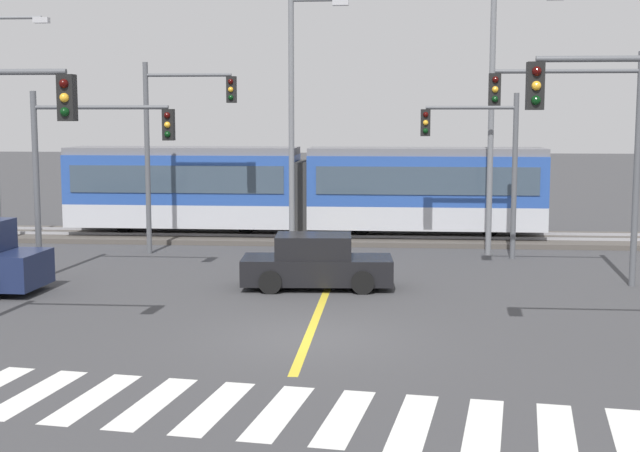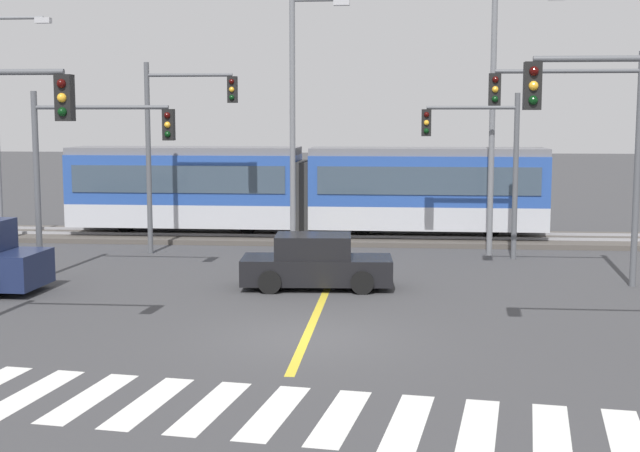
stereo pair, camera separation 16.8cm
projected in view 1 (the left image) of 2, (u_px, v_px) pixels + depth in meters
The scene contains 24 objects.
ground_plane at pixel (308, 338), 19.40m from camera, with size 200.00×200.00×0.00m, color #3D3D3F.
track_bed at pixel (347, 237), 34.90m from camera, with size 120.00×4.00×0.18m, color #4C4742.
rail_near at pixel (346, 236), 34.17m from camera, with size 120.00×0.08×0.10m, color #939399.
rail_far at pixel (348, 232), 35.59m from camera, with size 120.00×0.08×0.10m, color #939399.
light_rail_tram at pixel (303, 187), 34.80m from camera, with size 18.50×2.64×3.43m.
crosswalk_stripe_1 at pixel (35, 394), 15.51m from camera, with size 0.56×2.80×0.01m, color silver.
crosswalk_stripe_2 at pixel (93, 398), 15.27m from camera, with size 0.56×2.80×0.01m, color silver.
crosswalk_stripe_3 at pixel (153, 403), 15.03m from camera, with size 0.56×2.80×0.01m, color silver.
crosswalk_stripe_4 at pixel (215, 407), 14.78m from camera, with size 0.56×2.80×0.01m, color silver.
crosswalk_stripe_5 at pixel (279, 412), 14.54m from camera, with size 0.56×2.80×0.01m, color silver.
crosswalk_stripe_6 at pixel (345, 417), 14.30m from camera, with size 0.56×2.80×0.01m, color silver.
crosswalk_stripe_7 at pixel (413, 422), 14.06m from camera, with size 0.56×2.80×0.01m, color silver.
crosswalk_stripe_8 at pixel (483, 428), 13.82m from camera, with size 0.56×2.80×0.01m, color silver.
crosswalk_stripe_9 at pixel (557, 433), 13.57m from camera, with size 0.56×2.80×0.01m, color silver.
crosswalk_stripe_10 at pixel (632, 439), 13.33m from camera, with size 0.56×2.80×0.01m, color silver.
lane_centre_line at pixel (327, 290), 24.73m from camera, with size 0.20×16.59×0.01m, color gold.
sedan_crossing at pixel (317, 263), 25.02m from camera, with size 4.30×2.11×1.52m.
traffic_light_far_left at pixel (175, 130), 30.81m from camera, with size 3.25×0.38×6.67m.
traffic_light_far_right at pixel (482, 151), 29.88m from camera, with size 3.25×0.38×5.59m.
traffic_light_mid_right at pixel (588, 134), 24.97m from camera, with size 4.25×0.38×6.60m.
traffic_light_mid_left at pixel (85, 155), 25.95m from camera, with size 4.25×0.38×5.54m.
street_lamp_west at pixel (0, 114), 32.88m from camera, with size 2.33×0.28×8.58m.
street_lamp_centre at pixel (296, 108), 31.64m from camera, with size 2.12×0.28×9.06m.
street_lamp_east at pixel (498, 106), 30.45m from camera, with size 2.43×0.28×9.09m.
Camera 1 is at (1.86, -18.87, 4.80)m, focal length 50.00 mm.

